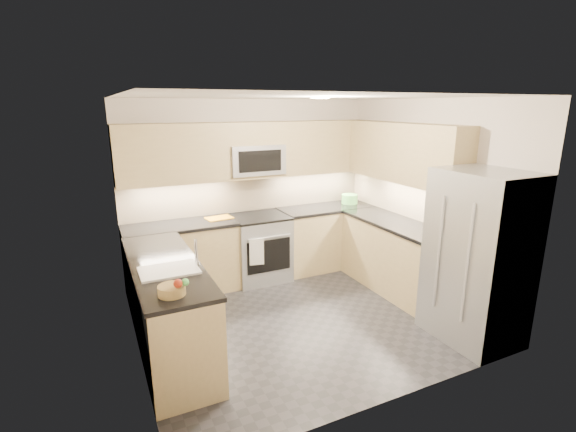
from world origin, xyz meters
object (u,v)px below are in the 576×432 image
Objects in this scene: gas_range at (260,248)px; fruit_basket at (172,290)px; microwave at (255,159)px; refrigerator at (478,258)px; utensil_bowl at (350,199)px; cutting_board at (219,218)px.

fruit_basket is at bearing -127.64° from gas_range.
gas_range is 1.20× the size of microwave.
refrigerator is at bearing -7.42° from fruit_basket.
gas_range is 1.63m from utensil_bowl.
cutting_board reaches higher than gas_range.
refrigerator is (1.45, -2.55, -0.80)m from microwave.
utensil_bowl is at bearing 34.03° from fruit_basket.
refrigerator is (1.45, -2.43, 0.45)m from gas_range.
cutting_board is at bearing 179.51° from utensil_bowl.
gas_range is 2.65× the size of cutting_board.
cutting_board is (-0.55, 0.08, 0.49)m from gas_range.
microwave is at bearing 119.62° from refrigerator.
utensil_bowl is 3.74m from fruit_basket.
gas_range is at bearing -90.00° from microwave.
gas_range is at bearing 52.36° from fruit_basket.
microwave is 0.42× the size of refrigerator.
fruit_basket reaches higher than cutting_board.
microwave reaches higher than fruit_basket.
microwave reaches higher than utensil_bowl.
gas_range is 0.51× the size of refrigerator.
gas_range is 1.25m from microwave.
refrigerator is 5.24× the size of cutting_board.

